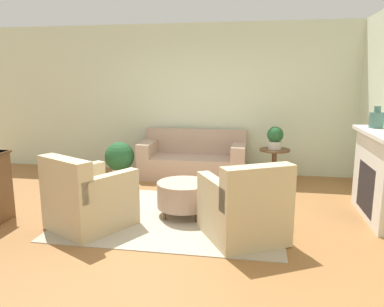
{
  "coord_description": "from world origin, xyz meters",
  "views": [
    {
      "loc": [
        1.05,
        -4.58,
        1.8
      ],
      "look_at": [
        0.15,
        0.55,
        0.75
      ],
      "focal_mm": 35.0,
      "sensor_mm": 36.0,
      "label": 1
    }
  ],
  "objects": [
    {
      "name": "wall_back",
      "position": [
        0.0,
        2.55,
        1.4
      ],
      "size": [
        8.98,
        0.12,
        2.8
      ],
      "color": "beige",
      "rests_on": "ground_plane"
    },
    {
      "name": "potted_plant_floor",
      "position": [
        -1.35,
        1.61,
        0.4
      ],
      "size": [
        0.52,
        0.52,
        0.69
      ],
      "color": "beige",
      "rests_on": "ground_plane"
    },
    {
      "name": "side_table",
      "position": [
        1.36,
        1.84,
        0.42
      ],
      "size": [
        0.51,
        0.51,
        0.61
      ],
      "color": "brown",
      "rests_on": "ground_plane"
    },
    {
      "name": "fireplace",
      "position": [
        2.64,
        0.42,
        0.6
      ],
      "size": [
        0.44,
        1.4,
        1.14
      ],
      "color": "silver",
      "rests_on": "ground_plane"
    },
    {
      "name": "rug",
      "position": [
        0.0,
        0.0,
        0.0
      ],
      "size": [
        2.79,
        2.11,
        0.01
      ],
      "color": "#B2A893",
      "rests_on": "ground_plane"
    },
    {
      "name": "vase_mantel_near",
      "position": [
        2.62,
        0.77,
        1.26
      ],
      "size": [
        0.19,
        0.19,
        0.29
      ],
      "color": "#477066",
      "rests_on": "fireplace"
    },
    {
      "name": "armchair_right",
      "position": [
        0.94,
        -0.54,
        0.35
      ],
      "size": [
        1.11,
        1.14,
        0.91
      ],
      "color": "#C6B289",
      "rests_on": "rug"
    },
    {
      "name": "ottoman_table",
      "position": [
        0.12,
        0.06,
        0.29
      ],
      "size": [
        0.7,
        0.7,
        0.45
      ],
      "color": "tan",
      "rests_on": "rug"
    },
    {
      "name": "ground_plane",
      "position": [
        0.0,
        0.0,
        0.0
      ],
      "size": [
        16.0,
        16.0,
        0.0
      ],
      "primitive_type": "plane",
      "color": "#996638"
    },
    {
      "name": "potted_plant_on_side_table",
      "position": [
        1.36,
        1.84,
        0.82
      ],
      "size": [
        0.27,
        0.27,
        0.39
      ],
      "color": "beige",
      "rests_on": "side_table"
    },
    {
      "name": "couch",
      "position": [
        -0.09,
        2.06,
        0.31
      ],
      "size": [
        1.9,
        0.86,
        0.86
      ],
      "color": "tan",
      "rests_on": "ground_plane"
    },
    {
      "name": "armchair_left",
      "position": [
        -0.94,
        -0.54,
        0.35
      ],
      "size": [
        1.11,
        1.14,
        0.91
      ],
      "color": "#C6B289",
      "rests_on": "rug"
    }
  ]
}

